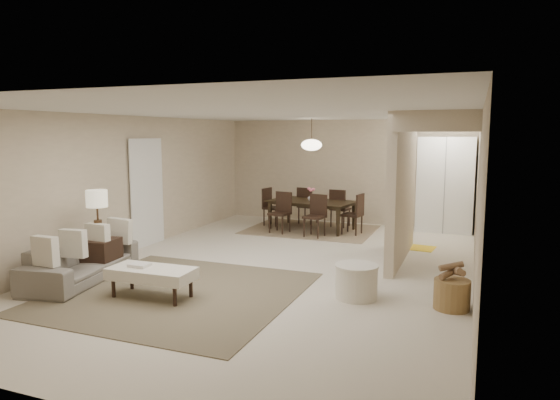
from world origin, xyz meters
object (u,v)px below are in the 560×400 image
at_px(sofa, 82,261).
at_px(ottoman_bench, 152,274).
at_px(pantry_cabinet, 445,185).
at_px(wicker_basket, 452,294).
at_px(side_table, 100,257).
at_px(dining_table, 311,215).
at_px(round_pouf, 356,281).

distance_m(sofa, ottoman_bench, 1.49).
height_order(pantry_cabinet, sofa, pantry_cabinet).
distance_m(pantry_cabinet, wicker_basket, 5.26).
height_order(sofa, side_table, sofa).
bearing_deg(pantry_cabinet, wicker_basket, -85.61).
relative_size(pantry_cabinet, ottoman_bench, 1.81).
distance_m(pantry_cabinet, side_table, 7.35).
xyz_separation_m(pantry_cabinet, side_table, (-4.75, -5.55, -0.77)).
height_order(pantry_cabinet, dining_table, pantry_cabinet).
bearing_deg(pantry_cabinet, side_table, -130.56).
bearing_deg(sofa, dining_table, -31.69).
relative_size(round_pouf, wicker_basket, 1.30).
bearing_deg(ottoman_bench, side_table, 154.41).
relative_size(pantry_cabinet, wicker_basket, 4.75).
relative_size(ottoman_bench, round_pouf, 2.02).
distance_m(ottoman_bench, wicker_basket, 3.87).
distance_m(side_table, dining_table, 5.03).
height_order(sofa, ottoman_bench, sofa).
bearing_deg(dining_table, round_pouf, -55.39).
bearing_deg(round_pouf, side_table, -174.69).
distance_m(sofa, dining_table, 5.35).
bearing_deg(dining_table, pantry_cabinet, 27.14).
bearing_deg(round_pouf, sofa, -170.17).
height_order(side_table, round_pouf, side_table).
relative_size(sofa, side_table, 3.60).
relative_size(sofa, dining_table, 1.07).
xyz_separation_m(pantry_cabinet, round_pouf, (-0.81, -5.18, -0.83)).
xyz_separation_m(ottoman_bench, wicker_basket, (3.73, 1.01, -0.14)).
xyz_separation_m(pantry_cabinet, wicker_basket, (0.40, -5.17, -0.86)).
distance_m(side_table, round_pouf, 3.96).
height_order(pantry_cabinet, ottoman_bench, pantry_cabinet).
relative_size(side_table, dining_table, 0.30).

